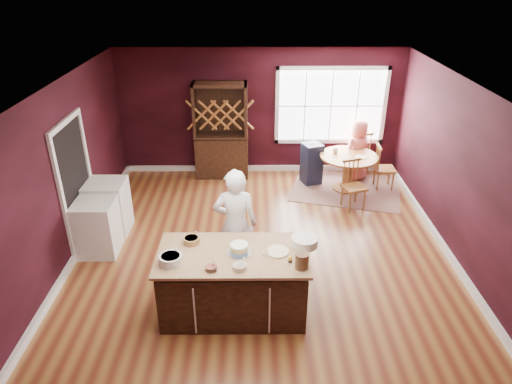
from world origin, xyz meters
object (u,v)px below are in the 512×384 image
chair_north (359,152)px  kitchen_island (234,284)px  baker (236,225)px  chair_south (354,185)px  hutch (221,131)px  layer_cake (239,249)px  dining_table (348,165)px  toddler (310,146)px  chair_east (385,167)px  dryer (108,207)px  high_chair (312,163)px  washer (97,227)px  seated_woman (358,150)px

chair_north → kitchen_island: bearing=45.1°
baker → chair_south: bearing=-135.3°
kitchen_island → hutch: size_ratio=0.94×
layer_cake → chair_south: 3.57m
chair_south → hutch: size_ratio=0.47×
dining_table → baker: bearing=-127.3°
chair_south → toddler: bearing=102.9°
toddler → hutch: 1.90m
chair_east → toddler: size_ratio=3.66×
chair_east → chair_south: 1.17m
hutch → dryer: 2.98m
hutch → high_chair: bearing=-11.0°
chair_south → hutch: bearing=130.6°
baker → hutch: size_ratio=0.84×
chair_east → chair_south: bearing=137.8°
baker → washer: 2.36m
chair_south → high_chair: (-0.67, 1.12, -0.02)m
dryer → hutch: bearing=51.8°
layer_cake → hutch: (-0.50, 4.35, 0.04)m
chair_north → toddler: bearing=6.9°
chair_south → toddler: chair_south is taller
dining_table → dryer: 4.70m
high_chair → washer: size_ratio=1.02×
dining_table → chair_north: size_ratio=1.15×
seated_woman → dryer: 5.16m
seated_woman → washer: 5.46m
dining_table → toddler: size_ratio=4.48×
kitchen_island → baker: 0.91m
kitchen_island → hutch: bearing=95.4°
dining_table → hutch: (-2.60, 0.69, 0.49)m
dryer → chair_south: bearing=10.4°
chair_south → toddler: (-0.72, 1.15, 0.33)m
baker → high_chair: size_ratio=1.89×
high_chair → chair_south: bearing=-78.7°
chair_north → hutch: hutch is taller
hutch → washer: 3.50m
chair_north → washer: (-4.80, -3.05, -0.06)m
dining_table → seated_woman: 0.60m
toddler → washer: (-3.67, -2.60, -0.36)m
chair_east → baker: bearing=135.6°
chair_east → chair_south: size_ratio=0.99×
chair_east → toddler: chair_east is taller
baker → dryer: size_ratio=1.85×
high_chair → hutch: (-1.90, 0.37, 0.57)m
seated_woman → hutch: (-2.89, 0.19, 0.36)m
toddler → chair_south: bearing=-57.8°
layer_cake → chair_south: size_ratio=0.33×
chair_south → hutch: 3.03m
dryer → dining_table: bearing=20.0°
layer_cake → washer: size_ratio=0.36×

